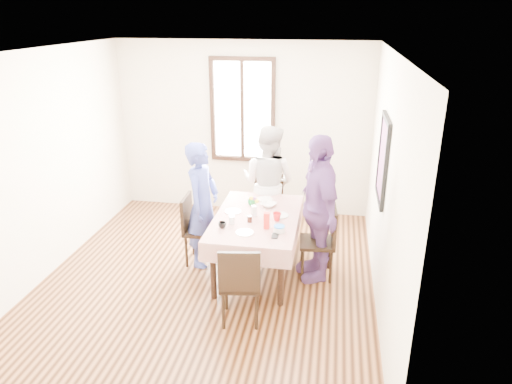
% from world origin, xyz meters
% --- Properties ---
extents(ground, '(4.50, 4.50, 0.00)m').
position_xyz_m(ground, '(0.00, 0.00, 0.00)').
color(ground, black).
rests_on(ground, ground).
extents(back_wall, '(4.00, 0.00, 4.00)m').
position_xyz_m(back_wall, '(0.00, 2.25, 1.35)').
color(back_wall, beige).
rests_on(back_wall, ground).
extents(right_wall, '(0.00, 4.50, 4.50)m').
position_xyz_m(right_wall, '(2.00, 0.00, 1.35)').
color(right_wall, beige).
rests_on(right_wall, ground).
extents(window_frame, '(1.02, 0.06, 1.62)m').
position_xyz_m(window_frame, '(0.00, 2.23, 1.65)').
color(window_frame, black).
rests_on(window_frame, back_wall).
extents(window_pane, '(0.90, 0.02, 1.50)m').
position_xyz_m(window_pane, '(0.00, 2.24, 1.65)').
color(window_pane, white).
rests_on(window_pane, back_wall).
extents(art_poster, '(0.04, 0.76, 0.96)m').
position_xyz_m(art_poster, '(1.98, 0.30, 1.55)').
color(art_poster, red).
rests_on(art_poster, right_wall).
extents(dining_table, '(0.89, 1.45, 0.75)m').
position_xyz_m(dining_table, '(0.56, 0.26, 0.38)').
color(dining_table, black).
rests_on(dining_table, ground).
extents(tablecloth, '(1.01, 1.57, 0.01)m').
position_xyz_m(tablecloth, '(0.56, 0.26, 0.76)').
color(tablecloth, '#620601').
rests_on(tablecloth, dining_table).
extents(chair_left, '(0.44, 0.44, 0.91)m').
position_xyz_m(chair_left, '(-0.18, 0.40, 0.46)').
color(chair_left, black).
rests_on(chair_left, ground).
extents(chair_right, '(0.45, 0.45, 0.91)m').
position_xyz_m(chair_right, '(1.30, 0.31, 0.46)').
color(chair_right, black).
rests_on(chair_right, ground).
extents(chair_far, '(0.47, 0.47, 0.91)m').
position_xyz_m(chair_far, '(0.56, 1.26, 0.46)').
color(chair_far, black).
rests_on(chair_far, ground).
extents(chair_near, '(0.48, 0.48, 0.91)m').
position_xyz_m(chair_near, '(0.56, -0.74, 0.46)').
color(chair_near, black).
rests_on(chair_near, ground).
extents(person_left, '(0.48, 0.64, 1.62)m').
position_xyz_m(person_left, '(-0.16, 0.40, 0.81)').
color(person_left, '#384292').
rests_on(person_left, ground).
extents(person_far, '(0.97, 0.86, 1.67)m').
position_xyz_m(person_far, '(0.56, 1.24, 0.83)').
color(person_far, beige).
rests_on(person_far, ground).
extents(person_right, '(0.77, 1.15, 1.81)m').
position_xyz_m(person_right, '(1.28, 0.31, 0.90)').
color(person_right, '#683F80').
rests_on(person_right, ground).
extents(mug_black, '(0.10, 0.10, 0.07)m').
position_xyz_m(mug_black, '(0.22, -0.12, 0.80)').
color(mug_black, black).
rests_on(mug_black, tablecloth).
extents(mug_flag, '(0.14, 0.14, 0.10)m').
position_xyz_m(mug_flag, '(0.81, 0.19, 0.81)').
color(mug_flag, red).
rests_on(mug_flag, tablecloth).
extents(mug_green, '(0.14, 0.14, 0.08)m').
position_xyz_m(mug_green, '(0.43, 0.60, 0.80)').
color(mug_green, '#0C7226').
rests_on(mug_green, tablecloth).
extents(serving_bowl, '(0.25, 0.25, 0.05)m').
position_xyz_m(serving_bowl, '(0.65, 0.60, 0.79)').
color(serving_bowl, white).
rests_on(serving_bowl, tablecloth).
extents(juice_carton, '(0.06, 0.06, 0.19)m').
position_xyz_m(juice_carton, '(0.73, -0.05, 0.86)').
color(juice_carton, red).
rests_on(juice_carton, tablecloth).
extents(butter_tub, '(0.13, 0.13, 0.06)m').
position_xyz_m(butter_tub, '(0.88, -0.11, 0.79)').
color(butter_tub, white).
rests_on(butter_tub, tablecloth).
extents(jam_jar, '(0.06, 0.06, 0.08)m').
position_xyz_m(jam_jar, '(0.50, 0.09, 0.80)').
color(jam_jar, black).
rests_on(jam_jar, tablecloth).
extents(drinking_glass, '(0.07, 0.07, 0.10)m').
position_xyz_m(drinking_glass, '(0.31, 0.01, 0.81)').
color(drinking_glass, silver).
rests_on(drinking_glass, tablecloth).
extents(smartphone, '(0.07, 0.14, 0.01)m').
position_xyz_m(smartphone, '(0.85, -0.23, 0.77)').
color(smartphone, black).
rests_on(smartphone, tablecloth).
extents(flower_vase, '(0.07, 0.07, 0.14)m').
position_xyz_m(flower_vase, '(0.53, 0.27, 0.83)').
color(flower_vase, silver).
rests_on(flower_vase, tablecloth).
extents(plate_left, '(0.20, 0.20, 0.01)m').
position_xyz_m(plate_left, '(0.24, 0.35, 0.77)').
color(plate_left, white).
rests_on(plate_left, tablecloth).
extents(plate_right, '(0.20, 0.20, 0.01)m').
position_xyz_m(plate_right, '(0.84, 0.33, 0.77)').
color(plate_right, white).
rests_on(plate_right, tablecloth).
extents(plate_far, '(0.20, 0.20, 0.01)m').
position_xyz_m(plate_far, '(0.57, 0.82, 0.77)').
color(plate_far, white).
rests_on(plate_far, tablecloth).
extents(plate_near, '(0.20, 0.20, 0.01)m').
position_xyz_m(plate_near, '(0.50, -0.21, 0.77)').
color(plate_near, white).
rests_on(plate_near, tablecloth).
extents(butter_lid, '(0.12, 0.12, 0.01)m').
position_xyz_m(butter_lid, '(0.88, -0.11, 0.83)').
color(butter_lid, blue).
rests_on(butter_lid, butter_tub).
extents(flower_bunch, '(0.09, 0.09, 0.10)m').
position_xyz_m(flower_bunch, '(0.53, 0.27, 0.95)').
color(flower_bunch, yellow).
rests_on(flower_bunch, flower_vase).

